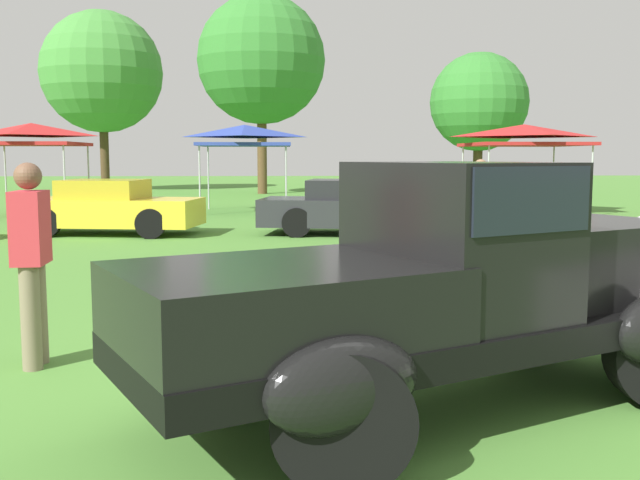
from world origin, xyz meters
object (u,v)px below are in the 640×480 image
Objects in this scene: show_car_charcoal at (359,208)px; canopy_tent_right_field at (524,134)px; show_car_yellow at (109,208)px; canopy_tent_center_field at (245,134)px; spectator_near_truck at (480,204)px; canopy_tent_left_field at (31,133)px; spectator_between_cars at (31,258)px; feature_pickup_truck at (446,285)px.

canopy_tent_right_field is at bearing 46.79° from show_car_charcoal.
show_car_yellow is 7.23m from canopy_tent_center_field.
spectator_near_truck is 0.59× the size of canopy_tent_left_field.
feature_pickup_truck is at bearing -20.49° from spectator_between_cars.
show_car_yellow is 12.81m from canopy_tent_right_field.
feature_pickup_truck is at bearing -82.84° from canopy_tent_center_field.
canopy_tent_left_field is at bearing 138.14° from spectator_near_truck.
canopy_tent_center_field reaches higher than show_car_yellow.
show_car_charcoal is 8.56m from canopy_tent_right_field.
canopy_tent_left_field is 14.79m from canopy_tent_right_field.
spectator_near_truck is at bearing 49.50° from spectator_between_cars.
spectator_between_cars is at bearing -71.69° from canopy_tent_left_field.
show_car_charcoal is 7.58m from canopy_tent_center_field.
spectator_between_cars is at bearing 159.51° from feature_pickup_truck.
show_car_yellow is 10.61m from spectator_between_cars.
spectator_near_truck is at bearing 73.19° from feature_pickup_truck.
spectator_near_truck and spectator_between_cars have the same top height.
canopy_tent_left_field is at bearing 116.21° from feature_pickup_truck.
feature_pickup_truck is 18.58m from canopy_tent_right_field.
feature_pickup_truck is at bearing -63.79° from canopy_tent_left_field.
canopy_tent_left_field is (-8.48, 17.23, 1.56)m from feature_pickup_truck.
show_car_yellow is 8.33m from spectator_near_truck.
spectator_between_cars is 0.60× the size of canopy_tent_center_field.
canopy_tent_right_field is (14.79, 0.18, 0.00)m from canopy_tent_left_field.
spectator_near_truck is at bearing -41.86° from canopy_tent_left_field.
canopy_tent_right_field is (6.31, 17.41, 1.56)m from feature_pickup_truck.
canopy_tent_center_field is at bearing 112.87° from show_car_charcoal.
show_car_yellow is 5.57m from show_car_charcoal.
show_car_charcoal is 10.98m from canopy_tent_left_field.
canopy_tent_left_field is at bearing 122.07° from show_car_yellow.
canopy_tent_left_field is (-3.50, 5.59, 1.82)m from show_car_yellow.
show_car_yellow is 2.43× the size of spectator_near_truck.
spectator_between_cars is 0.50× the size of canopy_tent_right_field.
canopy_tent_center_field reaches higher than show_car_charcoal.
show_car_yellow is (-4.98, 11.64, -0.27)m from feature_pickup_truck.
spectator_near_truck is 8.41m from spectator_between_cars.
spectator_near_truck is (2.29, 7.58, 0.05)m from feature_pickup_truck.
canopy_tent_left_field and canopy_tent_right_field have the same top height.
canopy_tent_left_field reaches higher than feature_pickup_truck.
spectator_near_truck is at bearing -65.48° from show_car_charcoal.
show_car_yellow is at bearing 113.15° from feature_pickup_truck.
canopy_tent_center_field is at bearing 113.46° from spectator_near_truck.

